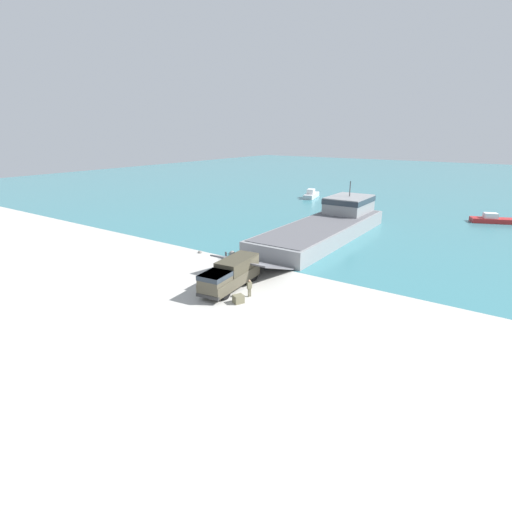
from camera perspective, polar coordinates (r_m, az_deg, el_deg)
The scene contains 11 objects.
ground_plane at distance 41.57m, azimuth -0.15°, elevation -3.17°, with size 240.00×240.00×0.00m, color #B7B5AD.
water_surface at distance 128.71m, azimuth 25.01°, elevation 9.34°, with size 240.00×180.00×0.01m, color teal.
landing_craft at distance 59.11m, azimuth 10.31°, elevation 4.51°, with size 8.54×34.51×7.13m.
military_truck at distance 38.50m, azimuth -3.69°, elevation -2.61°, with size 3.25×8.09×2.73m.
soldier_on_ramp at distance 36.72m, azimuth -0.95°, elevation -4.44°, with size 0.41×0.50×1.66m.
moored_boat_a at distance 93.01m, azimuth 7.89°, elevation 8.67°, with size 3.66×7.43×2.03m.
moored_boat_b at distance 77.39m, azimuth 30.71°, elevation 4.51°, with size 7.17×4.66×1.61m.
mooring_bollard at distance 47.67m, azimuth -4.32°, elevation 0.14°, with size 0.27×0.27×0.90m.
cargo_crate at distance 35.67m, azimuth -2.53°, elevation -6.15°, with size 0.74×0.89×0.74m, color #6B664C.
shoreline_rock_a at distance 49.71m, azimuth -3.42°, elevation 0.30°, with size 0.80×0.80×0.80m, color gray.
shoreline_rock_b at distance 50.54m, azimuth -7.99°, elevation 0.44°, with size 0.59×0.59×0.59m, color gray.
Camera 1 is at (22.35, -31.84, 14.66)m, focal length 28.00 mm.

